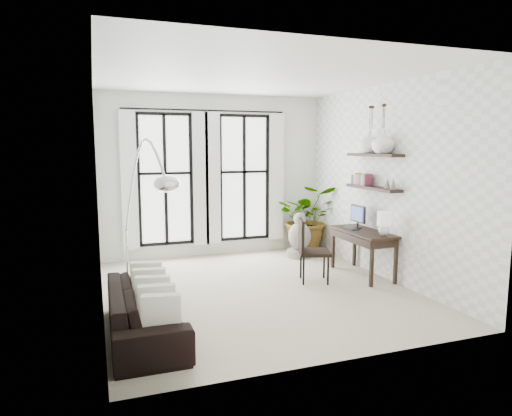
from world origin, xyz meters
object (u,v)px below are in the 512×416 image
sofa (145,311)px  desk_chair (309,246)px  desk (364,234)px  arc_lamp (143,179)px  plant (308,218)px  buddha (300,238)px

sofa → desk_chair: size_ratio=1.96×
desk → sofa: bearing=-161.7°
sofa → arc_lamp: size_ratio=0.88×
plant → desk: size_ratio=1.06×
sofa → desk_chair: (2.74, 1.28, 0.29)m
plant → desk_chair: size_ratio=1.37×
arc_lamp → buddha: (3.21, 2.16, -1.40)m
desk_chair → arc_lamp: bearing=-148.8°
desk_chair → buddha: size_ratio=1.15×
sofa → desk_chair: desk_chair is taller
plant → sofa: bearing=-138.2°
arc_lamp → sofa: bearing=-98.4°
sofa → desk: (3.75, 1.24, 0.43)m
sofa → desk: 3.97m
buddha → arc_lamp: bearing=-146.0°
arc_lamp → desk_chair: bearing=12.6°
desk → arc_lamp: size_ratio=0.57×
sofa → arc_lamp: 1.64m
plant → arc_lamp: size_ratio=0.61×
desk_chair → plant: bearing=83.1°
plant → buddha: plant is taller
sofa → desk_chair: bearing=-64.4°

